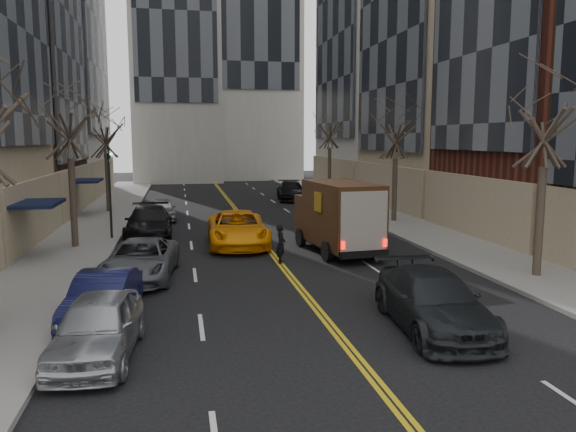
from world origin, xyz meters
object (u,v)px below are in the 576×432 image
ups_truck (338,217)px  pedestrian (281,244)px  observer_sedan (433,301)px  taxi (238,229)px

ups_truck → pedestrian: size_ratio=3.79×
ups_truck → observer_sedan: bearing=-97.7°
observer_sedan → taxi: size_ratio=0.92×
pedestrian → taxi: bearing=34.4°
ups_truck → taxi: size_ratio=1.02×
ups_truck → observer_sedan: size_ratio=1.11×
taxi → pedestrian: (1.37, -4.04, -0.03)m
taxi → pedestrian: 4.26m
ups_truck → pedestrian: 3.35m
ups_truck → observer_sedan: (-0.26, -10.27, -0.85)m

